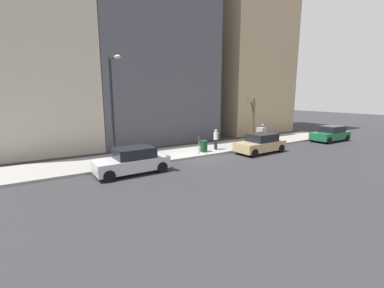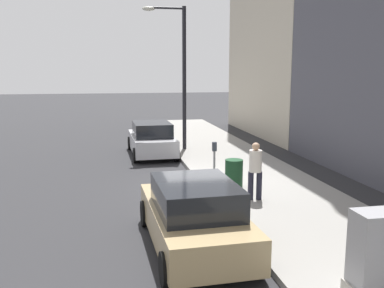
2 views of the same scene
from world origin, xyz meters
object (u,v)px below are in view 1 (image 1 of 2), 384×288
at_px(office_tower_right, 15,38).
at_px(bare_tree, 253,119).
at_px(parked_car_green, 330,134).
at_px(utility_box, 261,135).
at_px(pedestrian_near_meter, 262,132).
at_px(parked_car_tan, 260,144).
at_px(office_block_center, 143,43).
at_px(pedestrian_midblock, 216,138).
at_px(streetlamp, 113,104).
at_px(office_tower_left, 243,35).
at_px(parking_meter, 199,143).
at_px(trash_bin, 204,146).
at_px(parked_car_silver, 132,161).

bearing_deg(office_tower_right, bare_tree, -113.78).
bearing_deg(parked_car_green, utility_box, 71.53).
bearing_deg(pedestrian_near_meter, utility_box, -41.43).
distance_m(utility_box, pedestrian_near_meter, 0.97).
height_order(parked_car_tan, office_block_center, office_block_center).
distance_m(pedestrian_midblock, office_tower_right, 18.01).
relative_size(parked_car_green, streetlamp, 0.65).
relative_size(utility_box, pedestrian_near_meter, 0.86).
relative_size(parked_car_green, parked_car_tan, 0.99).
height_order(parked_car_green, office_tower_left, office_tower_left).
height_order(parked_car_tan, bare_tree, bare_tree).
bearing_deg(office_tower_right, office_tower_left, -91.30).
bearing_deg(pedestrian_near_meter, bare_tree, -129.72).
xyz_separation_m(parked_car_tan, office_tower_left, (11.43, -8.33, 11.25)).
bearing_deg(office_block_center, pedestrian_near_meter, -139.65).
relative_size(parked_car_tan, parking_meter, 3.16).
relative_size(bare_tree, pedestrian_near_meter, 2.55).
bearing_deg(trash_bin, office_tower_right, 49.64).
bearing_deg(pedestrian_midblock, parked_car_silver, -61.63).
xyz_separation_m(utility_box, office_block_center, (9.99, 7.26, 9.03)).
xyz_separation_m(utility_box, office_tower_left, (8.95, -5.60, 11.14)).
height_order(parked_car_green, parked_car_silver, same).
distance_m(parked_car_tan, pedestrian_midblock, 3.56).
xyz_separation_m(parked_car_tan, trash_bin, (2.08, 4.02, -0.14)).
distance_m(bare_tree, pedestrian_midblock, 5.92).
bearing_deg(parked_car_silver, parked_car_green, -91.84).
bearing_deg(office_tower_left, parked_car_green, -172.46).
height_order(parked_car_silver, pedestrian_near_meter, pedestrian_near_meter).
distance_m(parked_car_silver, office_block_center, 16.47).
xyz_separation_m(trash_bin, pedestrian_midblock, (0.23, -1.34, 0.49)).
bearing_deg(parked_car_silver, trash_bin, -74.56).
height_order(streetlamp, trash_bin, streetlamp).
relative_size(parked_car_silver, office_tower_left, 0.18).
bearing_deg(pedestrian_midblock, parked_car_tan, 61.99).
height_order(parked_car_green, streetlamp, streetlamp).
height_order(parked_car_green, pedestrian_near_meter, pedestrian_near_meter).
bearing_deg(bare_tree, pedestrian_midblock, 104.83).
xyz_separation_m(streetlamp, pedestrian_midblock, (0.85, -8.35, -2.93)).
bearing_deg(office_tower_right, utility_box, -117.31).
bearing_deg(utility_box, office_block_center, 36.01).
relative_size(parked_car_green, office_tower_left, 0.18).
xyz_separation_m(utility_box, pedestrian_near_meter, (0.54, -0.77, 0.24)).
relative_size(trash_bin, pedestrian_midblock, 0.54).
distance_m(streetlamp, office_block_center, 14.06).
height_order(pedestrian_near_meter, pedestrian_midblock, same).
distance_m(parked_car_green, pedestrian_midblock, 12.75).
bearing_deg(office_tower_right, parked_car_green, -115.21).
distance_m(parked_car_green, office_tower_right, 29.38).
xyz_separation_m(pedestrian_near_meter, office_block_center, (9.45, 8.03, 8.79)).
bearing_deg(pedestrian_midblock, pedestrian_near_meter, 109.34).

